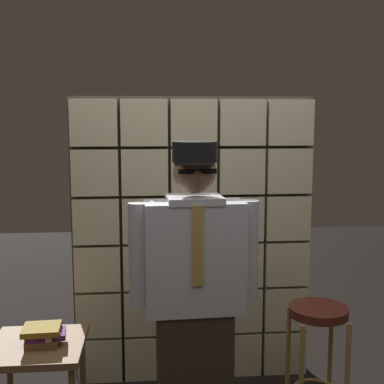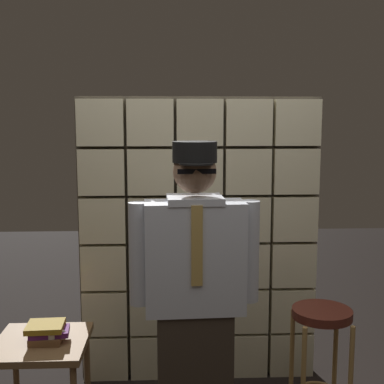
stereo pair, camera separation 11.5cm
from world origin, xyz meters
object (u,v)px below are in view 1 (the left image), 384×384
Objects in this scene: side_table at (38,356)px; bar_stool at (317,338)px; standing_person at (194,298)px; coffee_mug at (49,339)px; book_stack at (43,335)px.

bar_stool is at bearing -2.20° from side_table.
standing_person is 13.44× the size of coffee_mug.
book_stack is at bearing 178.31° from bar_stool.
standing_person is 0.86m from coffee_mug.
standing_person reaches higher than bar_stool.
bar_stool is 1.52m from coffee_mug.
side_table is at bearing 177.80° from bar_stool.
coffee_mug is at bearing -32.32° from side_table.
book_stack is 0.05m from coffee_mug.
standing_person is at bearing -16.28° from book_stack.
bar_stool is 5.83× the size of coffee_mug.
bar_stool is 2.97× the size of book_stack.
side_table is (-0.87, 0.26, -0.41)m from standing_person.
coffee_mug is (-1.52, 0.01, 0.05)m from bar_stool.
standing_person is 2.31× the size of bar_stool.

